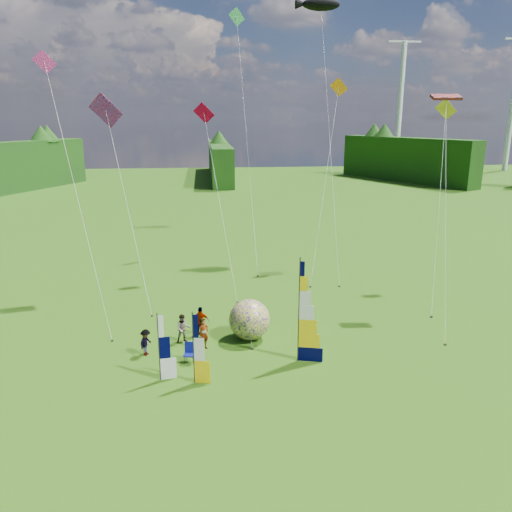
{
  "coord_description": "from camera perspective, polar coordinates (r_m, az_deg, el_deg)",
  "views": [
    {
      "loc": [
        -3.69,
        -21.39,
        12.61
      ],
      "look_at": [
        -1.0,
        4.0,
        5.5
      ],
      "focal_mm": 35.0,
      "sensor_mm": 36.0,
      "label": 1
    }
  ],
  "objects": [
    {
      "name": "small_kite_green",
      "position": [
        44.67,
        -1.07,
        14.07
      ],
      "size": [
        7.43,
        14.42,
        22.89
      ],
      "primitive_type": null,
      "rotation": [
        0.0,
        0.0,
        0.3
      ],
      "color": "#3BA75F",
      "rests_on": "ground"
    },
    {
      "name": "kite_rainbow_delta",
      "position": [
        34.83,
        -14.51,
        6.73
      ],
      "size": [
        9.32,
        11.58,
        15.11
      ],
      "primitive_type": null,
      "rotation": [
        0.0,
        0.0,
        -0.24
      ],
      "color": "#FD0003",
      "rests_on": "ground"
    },
    {
      "name": "spectator_c",
      "position": [
        28.29,
        -12.48,
        -9.62
      ],
      "size": [
        0.73,
        1.03,
        1.5
      ],
      "primitive_type": "imported",
      "rotation": [
        0.0,
        0.0,
        1.14
      ],
      "color": "#66594C",
      "rests_on": "ground"
    },
    {
      "name": "side_banner_far",
      "position": [
        25.22,
        -11.03,
        -10.33
      ],
      "size": [
        1.02,
        0.24,
        3.44
      ],
      "primitive_type": null,
      "rotation": [
        0.0,
        0.0,
        0.14
      ],
      "color": "white",
      "rests_on": "ground"
    },
    {
      "name": "kite_parafoil",
      "position": [
        32.52,
        21.01,
        6.17
      ],
      "size": [
        8.63,
        12.39,
        15.75
      ],
      "primitive_type": null,
      "rotation": [
        0.0,
        0.0,
        -0.25
      ],
      "color": "#B52525",
      "rests_on": "ground"
    },
    {
      "name": "spectator_b",
      "position": [
        29.38,
        -8.33,
        -8.21
      ],
      "size": [
        0.89,
        0.54,
        1.7
      ],
      "primitive_type": "imported",
      "rotation": [
        0.0,
        0.0,
        0.17
      ],
      "color": "#66594C",
      "rests_on": "ground"
    },
    {
      "name": "small_kite_orange",
      "position": [
        40.86,
        7.95,
        9.17
      ],
      "size": [
        6.7,
        10.4,
        16.33
      ],
      "primitive_type": null,
      "rotation": [
        0.0,
        0.0,
        -0.06
      ],
      "color": "orange",
      "rests_on": "ground"
    },
    {
      "name": "ground",
      "position": [
        25.1,
        3.34,
        -14.62
      ],
      "size": [
        220.0,
        220.0,
        0.0
      ],
      "primitive_type": "plane",
      "color": "#447213",
      "rests_on": "ground"
    },
    {
      "name": "bol_inflatable",
      "position": [
        29.38,
        -0.76,
        -7.27
      ],
      "size": [
        2.92,
        2.92,
        2.41
      ],
      "primitive_type": "sphere",
      "rotation": [
        0.0,
        0.0,
        0.24
      ],
      "color": "#0E007F",
      "rests_on": "ground"
    },
    {
      "name": "treeline_ring",
      "position": [
        23.35,
        3.5,
        -6.11
      ],
      "size": [
        210.0,
        210.0,
        8.0
      ],
      "primitive_type": null,
      "color": "#1A4A0D",
      "rests_on": "ground"
    },
    {
      "name": "small_kite_red",
      "position": [
        37.28,
        -4.18,
        7.12
      ],
      "size": [
        6.68,
        11.32,
        14.32
      ],
      "primitive_type": null,
      "rotation": [
        0.0,
        0.0,
        -0.19
      ],
      "color": "#C2002C",
      "rests_on": "ground"
    },
    {
      "name": "spectator_a",
      "position": [
        28.37,
        -6.01,
        -8.83
      ],
      "size": [
        0.8,
        0.79,
        1.87
      ],
      "primitive_type": "imported",
      "rotation": [
        0.0,
        0.0,
        0.74
      ],
      "color": "#66594C",
      "rests_on": "ground"
    },
    {
      "name": "feather_banner_main",
      "position": [
        26.32,
        4.91,
        -6.43
      ],
      "size": [
        1.47,
        0.45,
        5.56
      ],
      "primitive_type": null,
      "rotation": [
        0.0,
        0.0,
        -0.24
      ],
      "color": "#010132",
      "rests_on": "ground"
    },
    {
      "name": "side_banner_left",
      "position": [
        24.68,
        -7.16,
        -10.53
      ],
      "size": [
        1.0,
        0.29,
        3.61
      ],
      "primitive_type": null,
      "rotation": [
        0.0,
        0.0,
        -0.19
      ],
      "color": "yellow",
      "rests_on": "ground"
    },
    {
      "name": "spectator_d",
      "position": [
        30.16,
        -6.33,
        -7.41
      ],
      "size": [
        1.09,
        0.56,
        1.78
      ],
      "primitive_type": "imported",
      "rotation": [
        0.0,
        0.0,
        3.01
      ],
      "color": "#66594C",
      "rests_on": "ground"
    },
    {
      "name": "small_kite_yellow",
      "position": [
        37.3,
        20.29,
        6.33
      ],
      "size": [
        9.96,
        12.42,
        14.48
      ],
      "primitive_type": null,
      "rotation": [
        0.0,
        0.0,
        -0.4
      ],
      "color": "yellow",
      "rests_on": "ground"
    },
    {
      "name": "camp_chair",
      "position": [
        27.18,
        -7.63,
        -10.96
      ],
      "size": [
        0.72,
        0.72,
        1.08
      ],
      "primitive_type": null,
      "rotation": [
        0.0,
        0.0,
        -0.18
      ],
      "color": "#080E5B",
      "rests_on": "ground"
    },
    {
      "name": "turbine_right",
      "position": [
        132.67,
        16.12,
        16.02
      ],
      "size": [
        8.0,
        1.2,
        30.0
      ],
      "primitive_type": null,
      "color": "silver",
      "rests_on": "ground"
    },
    {
      "name": "kite_whale",
      "position": [
        42.98,
        8.44,
        14.63
      ],
      "size": [
        8.35,
        16.34,
        24.06
      ],
      "primitive_type": null,
      "rotation": [
        0.0,
        0.0,
        -0.28
      ],
      "color": "black",
      "rests_on": "ground"
    },
    {
      "name": "small_kite_pink",
      "position": [
        31.19,
        -19.76,
        6.99
      ],
      "size": [
        7.31,
        8.53,
        16.9
      ],
      "primitive_type": null,
      "rotation": [
        0.0,
        0.0,
        0.22
      ],
      "color": "#E12F9A",
      "rests_on": "ground"
    }
  ]
}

